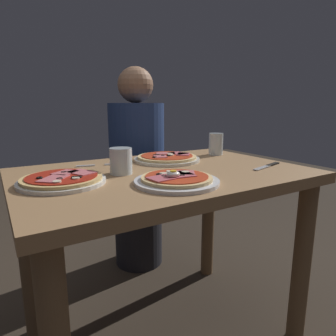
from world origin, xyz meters
name	(u,v)px	position (x,y,z in m)	size (l,w,h in m)	color
ground_plane	(164,336)	(0.00, 0.00, 0.00)	(8.00, 8.00, 0.00)	#382D23
dining_table	(164,204)	(0.00, 0.00, 0.59)	(1.05, 0.71, 0.73)	#9E754C
pizza_foreground	(177,180)	(-0.06, -0.18, 0.74)	(0.27, 0.27, 0.05)	white
pizza_across_left	(167,158)	(0.11, 0.16, 0.74)	(0.29, 0.29, 0.03)	silver
pizza_across_right	(62,180)	(-0.37, 0.00, 0.74)	(0.27, 0.27, 0.03)	white
water_glass_near	(216,145)	(0.40, 0.18, 0.77)	(0.07, 0.07, 0.11)	silver
water_glass_far	(121,163)	(-0.16, 0.03, 0.77)	(0.08, 0.08, 0.09)	silver
fork	(93,165)	(-0.20, 0.22, 0.73)	(0.16, 0.05, 0.00)	silver
knife	(269,166)	(0.40, -0.15, 0.73)	(0.19, 0.07, 0.01)	silver
diner_person	(137,175)	(0.18, 0.62, 0.56)	(0.32, 0.32, 1.18)	black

